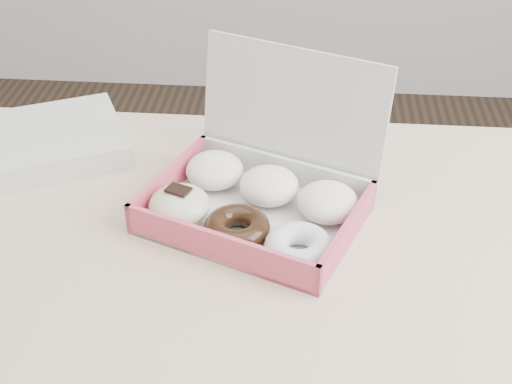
{
  "coord_description": "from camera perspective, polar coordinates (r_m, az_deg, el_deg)",
  "views": [
    {
      "loc": [
        0.12,
        -0.66,
        1.34
      ],
      "look_at": [
        0.06,
        0.11,
        0.8
      ],
      "focal_mm": 50.0,
      "sensor_mm": 36.0,
      "label": 1
    }
  ],
  "objects": [
    {
      "name": "table",
      "position": [
        0.95,
        -4.21,
        -10.04
      ],
      "size": [
        1.2,
        0.8,
        0.75
      ],
      "color": "tan",
      "rests_on": "ground"
    },
    {
      "name": "newspapers",
      "position": [
        1.16,
        -16.62,
        3.83
      ],
      "size": [
        0.3,
        0.28,
        0.04
      ],
      "primitive_type": "cube",
      "rotation": [
        0.0,
        0.0,
        0.45
      ],
      "color": "silver",
      "rests_on": "table"
    },
    {
      "name": "donut_box",
      "position": [
        0.97,
        0.11,
        -0.21
      ],
      "size": [
        0.34,
        0.32,
        0.2
      ],
      "rotation": [
        0.0,
        0.0,
        -0.38
      ],
      "color": "silver",
      "rests_on": "table"
    }
  ]
}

